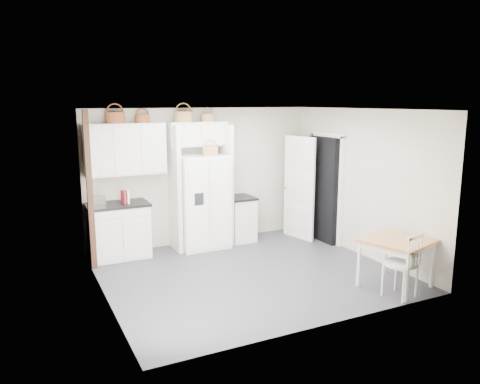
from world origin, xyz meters
TOP-DOWN VIEW (x-y plane):
  - floor at (0.00, 0.00)m, footprint 4.50×4.50m
  - ceiling at (0.00, 0.00)m, footprint 4.50×4.50m
  - wall_back at (0.00, 2.00)m, footprint 4.50×0.00m
  - wall_left at (-2.25, 0.00)m, footprint 0.00×4.00m
  - wall_right at (2.25, 0.00)m, footprint 0.00×4.00m
  - refrigerator at (-0.15, 1.64)m, footprint 0.90×0.73m
  - base_cab_left at (-1.71, 1.70)m, footprint 1.01×0.64m
  - base_cab_right at (0.67, 1.70)m, footprint 0.48×0.58m
  - dining_table at (1.70, -1.45)m, footprint 1.10×1.10m
  - windsor_chair at (1.49, -1.75)m, footprint 0.57×0.54m
  - counter_left at (-1.71, 1.70)m, footprint 1.06×0.68m
  - counter_right at (0.67, 1.70)m, footprint 0.52×0.61m
  - toaster at (-2.06, 1.63)m, footprint 0.28×0.21m
  - cookbook_red at (-1.61, 1.62)m, footprint 0.06×0.16m
  - cookbook_cream at (-1.54, 1.62)m, footprint 0.04×0.16m
  - basket_upper_b at (-1.64, 1.83)m, footprint 0.32×0.32m
  - basket_upper_c at (-1.17, 1.83)m, footprint 0.24×0.24m
  - basket_bridge_a at (-0.41, 1.83)m, footprint 0.34×0.34m
  - basket_bridge_b at (0.06, 1.83)m, footprint 0.25×0.25m
  - basket_fridge_b at (-0.01, 1.54)m, footprint 0.29×0.29m
  - upper_cabinet at (-1.50, 1.83)m, footprint 1.40×0.34m
  - bridge_cabinet at (-0.15, 1.83)m, footprint 1.12×0.34m
  - fridge_panel_left at (-0.66, 1.70)m, footprint 0.08×0.60m
  - fridge_panel_right at (0.36, 1.70)m, footprint 0.08×0.60m
  - trim_post at (-2.20, 1.35)m, footprint 0.09×0.09m
  - doorway_void at (2.16, 1.00)m, footprint 0.18×0.85m
  - door_slab at (1.80, 1.33)m, footprint 0.21×0.79m

SIDE VIEW (x-z plane):
  - floor at x=0.00m, z-range 0.00..0.00m
  - dining_table at x=1.70m, z-range 0.00..0.74m
  - base_cab_right at x=0.67m, z-range 0.00..0.84m
  - base_cab_left at x=-1.71m, z-range 0.00..0.94m
  - windsor_chair at x=1.49m, z-range 0.00..0.98m
  - counter_right at x=0.67m, z-range 0.84..0.88m
  - refrigerator at x=-0.15m, z-range 0.00..1.75m
  - counter_left at x=-1.71m, z-range 0.94..0.98m
  - doorway_void at x=2.16m, z-range 0.00..2.05m
  - door_slab at x=1.80m, z-range 0.00..2.05m
  - toaster at x=-2.06m, z-range 0.98..1.15m
  - cookbook_red at x=-1.61m, z-range 0.98..1.21m
  - cookbook_cream at x=-1.54m, z-range 0.98..1.22m
  - fridge_panel_left at x=-0.66m, z-range 0.00..2.30m
  - fridge_panel_right at x=0.36m, z-range 0.00..2.30m
  - wall_back at x=0.00m, z-range -0.95..3.55m
  - wall_left at x=-2.25m, z-range -0.70..3.30m
  - wall_right at x=2.25m, z-range -0.70..3.30m
  - trim_post at x=-2.20m, z-range 0.00..2.60m
  - basket_fridge_b at x=-0.01m, z-range 1.75..1.90m
  - upper_cabinet at x=-1.50m, z-range 1.45..2.35m
  - bridge_cabinet at x=-0.15m, z-range 1.90..2.35m
  - basket_upper_c at x=-1.17m, z-range 2.35..2.49m
  - basket_bridge_b at x=0.06m, z-range 2.35..2.49m
  - basket_upper_b at x=-1.64m, z-range 2.35..2.54m
  - basket_bridge_a at x=-0.41m, z-range 2.35..2.54m
  - ceiling at x=0.00m, z-range 2.60..2.60m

